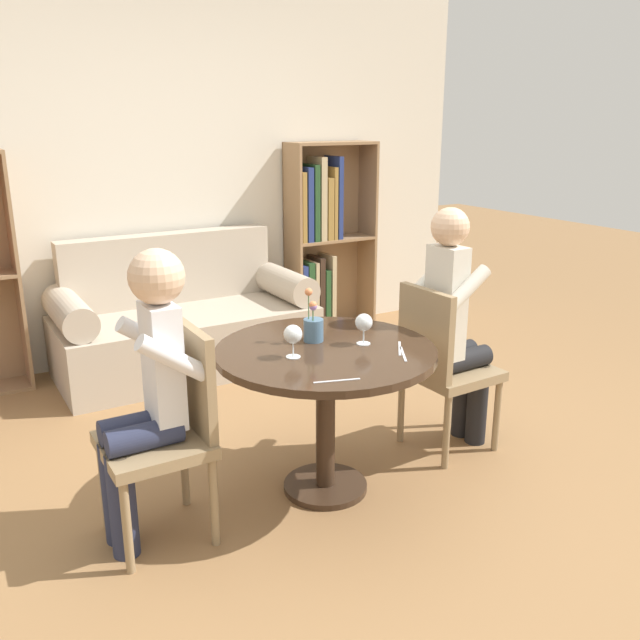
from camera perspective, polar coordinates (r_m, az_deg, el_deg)
ground_plane at (r=3.35m, az=0.45°, el=-14.00°), size 16.00×16.00×0.00m
back_wall at (r=5.04m, az=-13.74°, el=12.19°), size 5.20×0.05×2.70m
round_table at (r=3.09m, az=0.47°, el=-4.66°), size 1.00×1.00×0.71m
couch at (r=4.83m, az=-11.38°, el=-0.43°), size 1.74×0.80×0.92m
bookshelf_right at (r=5.48m, az=0.03°, el=6.52°), size 0.72×0.28×1.52m
chair_left at (r=2.88m, az=-12.49°, el=-8.67°), size 0.42×0.42×0.90m
chair_right at (r=3.56m, az=10.15°, el=-3.52°), size 0.43×0.43×0.90m
person_left at (r=2.79m, az=-14.40°, el=-5.61°), size 0.42×0.34×1.24m
person_right at (r=3.56m, az=11.32°, el=-0.53°), size 0.43×0.35×1.29m
wine_glass_left at (r=2.91m, az=-2.29°, el=-1.30°), size 0.08×0.08×0.15m
wine_glass_right at (r=3.08m, az=3.71°, el=-0.29°), size 0.08×0.08×0.14m
flower_vase at (r=3.12m, az=-0.58°, el=-0.52°), size 0.09×0.09×0.25m
knife_left_setting at (r=3.06m, az=6.73°, el=-2.39°), size 0.12×0.16×0.00m
fork_left_setting at (r=2.99m, az=7.02°, el=-2.86°), size 0.11×0.17×0.00m
knife_right_setting at (r=2.68m, az=1.43°, el=-5.13°), size 0.18×0.07×0.00m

